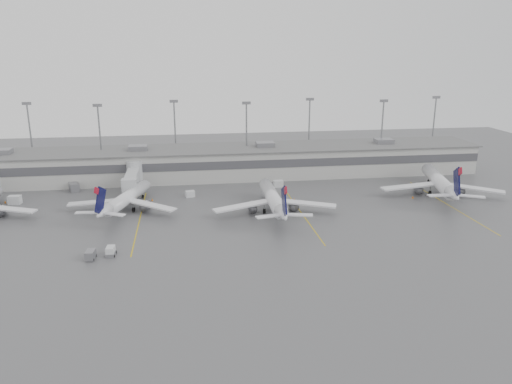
{
  "coord_description": "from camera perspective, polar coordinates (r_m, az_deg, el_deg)",
  "views": [
    {
      "loc": [
        -7.4,
        -78.41,
        35.32
      ],
      "look_at": [
        7.48,
        24.0,
        5.0
      ],
      "focal_mm": 35.0,
      "sensor_mm": 36.0,
      "label": 1
    }
  ],
  "objects": [
    {
      "name": "baggage_cart",
      "position": [
        90.99,
        -18.39,
        -6.83
      ],
      "size": [
        1.59,
        2.59,
        1.61
      ],
      "rotation": [
        0.0,
        0.0,
        -0.07
      ],
      "color": "slate",
      "rests_on": "ground"
    },
    {
      "name": "gse_loader",
      "position": [
        134.15,
        -20.07,
        0.51
      ],
      "size": [
        3.2,
        3.9,
        2.1
      ],
      "primitive_type": "cube",
      "rotation": [
        0.0,
        0.0,
        0.38
      ],
      "color": "slate",
      "rests_on": "ground"
    },
    {
      "name": "cone_a",
      "position": [
        130.62,
        -26.75,
        -1.01
      ],
      "size": [
        0.4,
        0.4,
        0.64
      ],
      "primitive_type": "cone",
      "color": "orange",
      "rests_on": "ground"
    },
    {
      "name": "ground",
      "position": [
        86.32,
        -2.65,
        -7.84
      ],
      "size": [
        260.0,
        260.0,
        0.0
      ],
      "primitive_type": "plane",
      "color": "#4B4B4D",
      "rests_on": "ground"
    },
    {
      "name": "gse_uld_a",
      "position": [
        128.88,
        -25.86,
        -0.81
      ],
      "size": [
        2.89,
        2.05,
        1.95
      ],
      "primitive_type": "cube",
      "rotation": [
        0.0,
        0.0,
        -0.08
      ],
      "color": "silver",
      "rests_on": "ground"
    },
    {
      "name": "gse_uld_c",
      "position": [
        130.08,
        2.55,
        0.95
      ],
      "size": [
        2.51,
        1.73,
        1.73
      ],
      "primitive_type": "cube",
      "rotation": [
        0.0,
        0.0,
        0.04
      ],
      "color": "silver",
      "rests_on": "ground"
    },
    {
      "name": "cone_b",
      "position": [
        120.89,
        -11.79,
        -0.85
      ],
      "size": [
        0.42,
        0.42,
        0.67
      ],
      "primitive_type": "cone",
      "color": "orange",
      "rests_on": "ground"
    },
    {
      "name": "stand_markings",
      "position": [
        108.58,
        -3.91,
        -2.69
      ],
      "size": [
        105.25,
        40.0,
        0.01
      ],
      "color": "#C4A30B",
      "rests_on": "ground"
    },
    {
      "name": "jet_far_right",
      "position": [
        130.4,
        20.29,
        1.09
      ],
      "size": [
        28.46,
        32.3,
        10.65
      ],
      "rotation": [
        0.0,
        0.0,
        -0.25
      ],
      "color": "silver",
      "rests_on": "ground"
    },
    {
      "name": "gse_uld_b",
      "position": [
        122.38,
        -7.54,
        -0.22
      ],
      "size": [
        2.4,
        1.86,
        1.52
      ],
      "primitive_type": "cube",
      "rotation": [
        0.0,
        0.0,
        0.22
      ],
      "color": "silver",
      "rests_on": "ground"
    },
    {
      "name": "cone_d",
      "position": [
        126.16,
        17.49,
        -0.55
      ],
      "size": [
        0.4,
        0.4,
        0.64
      ],
      "primitive_type": "cone",
      "color": "orange",
      "rests_on": "ground"
    },
    {
      "name": "jet_bridge_right",
      "position": [
        128.72,
        -13.85,
        1.7
      ],
      "size": [
        4.0,
        17.2,
        7.0
      ],
      "color": "#ADB0B3",
      "rests_on": "ground"
    },
    {
      "name": "baggage_tug",
      "position": [
        91.62,
        -16.28,
        -6.61
      ],
      "size": [
        1.8,
        2.63,
        1.63
      ],
      "rotation": [
        0.0,
        0.0,
        -0.07
      ],
      "color": "silver",
      "rests_on": "ground"
    },
    {
      "name": "terminal",
      "position": [
        140.1,
        -5.04,
        3.42
      ],
      "size": [
        152.0,
        17.0,
        9.45
      ],
      "color": "#B1B0AB",
      "rests_on": "ground"
    },
    {
      "name": "light_masts",
      "position": [
        144.25,
        -5.25,
        6.97
      ],
      "size": [
        142.4,
        8.0,
        20.6
      ],
      "color": "gray",
      "rests_on": "ground"
    },
    {
      "name": "cone_c",
      "position": [
        118.81,
        4.4,
        -0.85
      ],
      "size": [
        0.41,
        0.41,
        0.66
      ],
      "primitive_type": "cone",
      "color": "orange",
      "rests_on": "ground"
    },
    {
      "name": "jet_mid_right",
      "position": [
        109.49,
        2.02,
        -0.81
      ],
      "size": [
        27.29,
        30.58,
        9.9
      ],
      "rotation": [
        0.0,
        0.0,
        -0.01
      ],
      "color": "silver",
      "rests_on": "ground"
    },
    {
      "name": "jet_mid_left",
      "position": [
        114.32,
        -14.7,
        -0.73
      ],
      "size": [
        23.97,
        27.31,
        9.13
      ],
      "rotation": [
        0.0,
        0.0,
        -0.31
      ],
      "color": "silver",
      "rests_on": "ground"
    }
  ]
}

